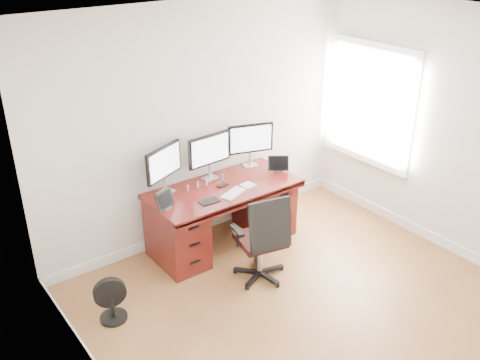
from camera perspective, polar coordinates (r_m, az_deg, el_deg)
ground at (r=5.20m, az=10.33°, el=-15.38°), size 4.50×4.50×0.00m
back_wall at (r=6.01m, az=-4.31°, el=5.93°), size 4.00×0.10×2.70m
right_wall at (r=6.02m, az=23.89°, el=3.79°), size 0.10×4.50×2.70m
desk at (r=6.09m, az=-1.87°, el=-3.56°), size 1.70×0.80×0.75m
office_chair at (r=5.55m, az=2.37°, el=-7.69°), size 0.63×0.63×0.99m
floor_fan at (r=5.23m, az=-13.54°, el=-12.38°), size 0.31×0.26×0.45m
monitor_left at (r=5.69m, az=-8.12°, el=1.71°), size 0.52×0.25×0.53m
monitor_center at (r=5.97m, az=-3.27°, el=3.08°), size 0.55×0.15×0.53m
monitor_right at (r=6.28m, az=1.13°, el=4.30°), size 0.53×0.20×0.53m
tablet_left at (r=5.47m, az=-7.96°, el=-2.24°), size 0.25×0.15×0.19m
tablet_right at (r=6.25m, az=4.17°, el=1.65°), size 0.23×0.19×0.19m
keyboard at (r=5.74m, az=-0.73°, el=-1.44°), size 0.34×0.24×0.01m
trackpad at (r=5.93m, az=0.86°, el=-0.55°), size 0.15×0.15×0.01m
drawing_tablet at (r=5.60m, az=-3.30°, el=-2.28°), size 0.22×0.15×0.01m
phone at (r=5.92m, az=-1.86°, el=-0.58°), size 0.13×0.08×0.01m
figurine_brown at (r=5.82m, az=-5.59°, el=-0.81°), size 0.03×0.03×0.08m
figurine_purple at (r=5.88m, az=-4.50°, el=-0.47°), size 0.03×0.03×0.08m
figurine_pink at (r=5.93m, az=-3.58°, el=-0.17°), size 0.03×0.03×0.08m
figurine_blue at (r=6.04m, az=-1.86°, el=0.36°), size 0.03×0.03×0.08m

